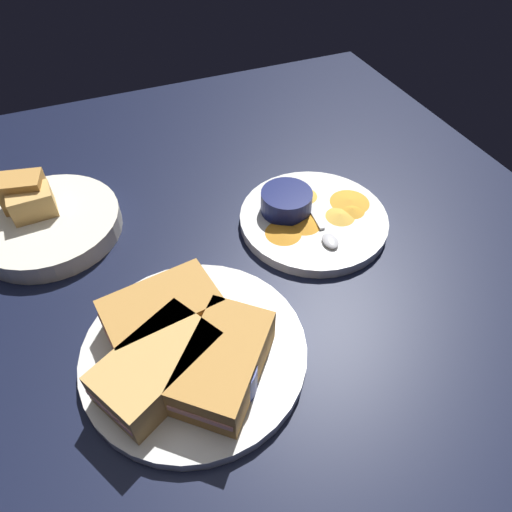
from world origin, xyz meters
TOP-DOWN VIEW (x-y plane):
  - ground_plane at (0.00, 0.00)cm, footprint 110.00×110.00cm
  - plate_sandwich_main at (-6.78, -13.65)cm, footprint 26.36×26.36cm
  - sandwich_half_near at (-9.02, -9.17)cm, footprint 14.16×9.47cm
  - sandwich_half_far at (-11.25, -15.90)cm, footprint 15.05×12.91cm
  - sandwich_half_extra at (-4.53, -18.13)cm, footprint 14.28×14.79cm
  - ramekin_dark_sauce at (-4.98, -19.30)cm, footprint 7.17×7.17cm
  - spoon_by_dark_ramekin at (-7.77, -14.40)cm, footprint 6.18×9.30cm
  - plate_chips_companion at (16.87, 1.72)cm, footprint 22.44×22.44cm
  - ramekin_light_gravy at (13.50, 4.52)cm, footprint 7.74×7.74cm
  - spoon_by_gravy_ramekin at (16.42, -3.07)cm, footprint 2.49×9.95cm
  - plantain_chip_scatter at (18.20, 1.67)cm, footprint 19.67×12.98cm
  - bread_basket_rear at (-20.68, 15.46)cm, footprint 20.89×20.89cm

SIDE VIEW (x-z plane):
  - ground_plane at x=0.00cm, z-range -3.00..0.00cm
  - plate_sandwich_main at x=-6.78cm, z-range 0.00..1.60cm
  - plate_chips_companion at x=16.87cm, z-range 0.00..1.60cm
  - plantain_chip_scatter at x=18.20cm, z-range 1.60..2.20cm
  - spoon_by_dark_ramekin at x=-7.77cm, z-range 1.56..2.36cm
  - spoon_by_gravy_ramekin at x=16.42cm, z-range 1.56..2.36cm
  - bread_basket_rear at x=-20.68cm, z-range -1.94..6.09cm
  - ramekin_light_gravy at x=13.50cm, z-range 1.74..5.10cm
  - ramekin_dark_sauce at x=-4.98cm, z-range 1.75..5.74cm
  - sandwich_half_near at x=-9.02cm, z-range 1.60..6.40cm
  - sandwich_half_far at x=-11.25cm, z-range 1.60..6.40cm
  - sandwich_half_extra at x=-4.53cm, z-range 1.60..6.40cm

